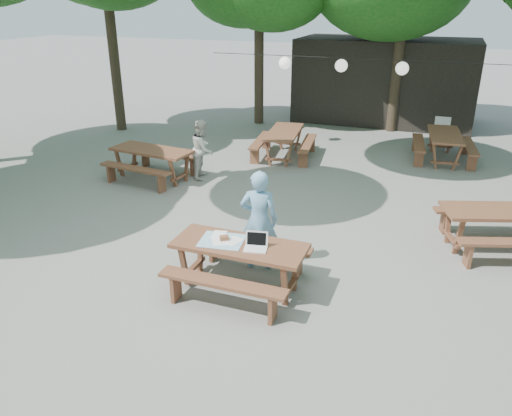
{
  "coord_description": "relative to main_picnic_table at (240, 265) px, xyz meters",
  "views": [
    {
      "loc": [
        2.53,
        -7.84,
        4.15
      ],
      "look_at": [
        -0.02,
        -1.04,
        1.05
      ],
      "focal_mm": 35.0,
      "sensor_mm": 36.0,
      "label": 1
    }
  ],
  "objects": [
    {
      "name": "paper_lanterns",
      "position": [
        -0.17,
        7.74,
        2.02
      ],
      "size": [
        9.0,
        0.34,
        0.38
      ],
      "color": "black",
      "rests_on": "ground"
    },
    {
      "name": "pavilion",
      "position": [
        0.52,
        12.24,
        1.01
      ],
      "size": [
        6.0,
        3.0,
        2.8
      ],
      "primitive_type": "cube",
      "color": "black",
      "rests_on": "ground"
    },
    {
      "name": "ground",
      "position": [
        0.02,
        1.74,
        -0.39
      ],
      "size": [
        80.0,
        80.0,
        0.0
      ],
      "primitive_type": "plane",
      "color": "slate",
      "rests_on": "ground"
    },
    {
      "name": "woman",
      "position": [
        0.04,
        0.72,
        0.45
      ],
      "size": [
        0.68,
        0.51,
        1.67
      ],
      "primitive_type": "imported",
      "rotation": [
        0.0,
        0.0,
        3.34
      ],
      "color": "#6EA4CA",
      "rests_on": "ground"
    },
    {
      "name": "laptop",
      "position": [
        0.28,
        -0.04,
        0.42
      ],
      "size": [
        0.38,
        0.32,
        0.24
      ],
      "rotation": [
        0.0,
        0.0,
        0.2
      ],
      "color": "white",
      "rests_on": "main_picnic_table"
    },
    {
      "name": "tabletop_clutter",
      "position": [
        -0.28,
        0.01,
        0.37
      ],
      "size": [
        0.72,
        0.64,
        0.08
      ],
      "color": "#3993C2",
      "rests_on": "main_picnic_table"
    },
    {
      "name": "main_picnic_table",
      "position": [
        0.0,
        0.0,
        0.0
      ],
      "size": [
        2.0,
        1.58,
        0.75
      ],
      "color": "brown",
      "rests_on": "ground"
    },
    {
      "name": "plastic_chair",
      "position": [
        2.61,
        9.09,
        -0.13
      ],
      "size": [
        0.44,
        0.44,
        0.9
      ],
      "rotation": [
        0.0,
        0.0,
        -0.01
      ],
      "color": "white",
      "rests_on": "ground"
    },
    {
      "name": "picnic_table_far_w",
      "position": [
        -1.41,
        6.62,
        0.0
      ],
      "size": [
        1.81,
        2.09,
        0.75
      ],
      "rotation": [
        0.0,
        0.0,
        1.7
      ],
      "color": "brown",
      "rests_on": "ground"
    },
    {
      "name": "picnic_table_far_e",
      "position": [
        2.72,
        7.89,
        0.0
      ],
      "size": [
        1.77,
        2.07,
        0.75
      ],
      "rotation": [
        0.0,
        0.0,
        1.68
      ],
      "color": "brown",
      "rests_on": "ground"
    },
    {
      "name": "second_person",
      "position": [
        -2.76,
        4.38,
        0.33
      ],
      "size": [
        0.68,
        0.8,
        1.43
      ],
      "primitive_type": "imported",
      "rotation": [
        0.0,
        0.0,
        1.79
      ],
      "color": "silver",
      "rests_on": "ground"
    },
    {
      "name": "picnic_table_ne",
      "position": [
        3.78,
        2.79,
        0.0
      ],
      "size": [
        2.31,
        2.1,
        0.75
      ],
      "rotation": [
        0.0,
        0.0,
        0.33
      ],
      "color": "brown",
      "rests_on": "ground"
    },
    {
      "name": "picnic_table_nw",
      "position": [
        -3.87,
        3.85,
        0.0
      ],
      "size": [
        2.08,
        1.79,
        0.75
      ],
      "rotation": [
        0.0,
        0.0,
        -0.11
      ],
      "color": "brown",
      "rests_on": "ground"
    }
  ]
}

